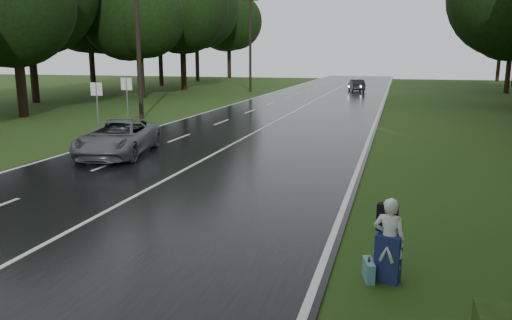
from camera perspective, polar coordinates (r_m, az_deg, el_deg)
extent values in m
plane|color=#254013|center=(11.22, -24.67, -9.88)|extent=(160.00, 160.00, 0.00)
cube|color=black|center=(28.96, 1.65, 4.08)|extent=(12.00, 140.00, 0.04)
cube|color=silver|center=(28.95, 1.65, 4.13)|extent=(0.12, 140.00, 0.01)
imported|color=#535659|center=(20.57, -15.49, 2.47)|extent=(3.25, 5.37, 1.39)
imported|color=black|center=(56.68, 11.37, 8.36)|extent=(2.24, 4.11, 1.28)
imported|color=silver|center=(9.18, 14.93, -8.82)|extent=(0.63, 0.49, 1.54)
cube|color=#17224E|center=(9.30, 14.81, -10.77)|extent=(0.49, 0.38, 0.86)
cube|color=black|center=(9.27, 14.74, -6.36)|extent=(0.38, 0.26, 0.49)
cube|color=teal|center=(9.38, 12.71, -12.14)|extent=(0.26, 0.53, 0.36)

